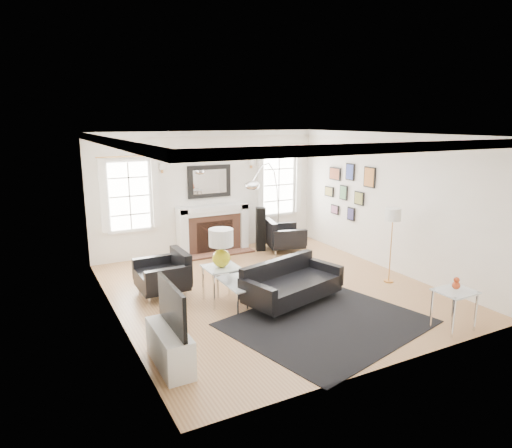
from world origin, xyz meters
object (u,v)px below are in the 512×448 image
coffee_table (249,282)px  arc_floor_lamp (266,205)px  sofa (290,284)px  gourd_lamp (221,245)px  armchair_left (165,275)px  fireplace (213,229)px  armchair_right (282,237)px

coffee_table → arc_floor_lamp: bearing=55.1°
sofa → gourd_lamp: gourd_lamp is taller
armchair_left → fireplace: bearing=49.3°
fireplace → coffee_table: (-0.63, -3.10, -0.18)m
gourd_lamp → sofa: bearing=-28.2°
armchair_left → armchair_right: bearing=23.1°
fireplace → armchair_right: bearing=-24.7°
armchair_left → gourd_lamp: 1.28m
armchair_left → arc_floor_lamp: arc_floor_lamp is taller
sofa → arc_floor_lamp: 2.91m
armchair_left → coffee_table: size_ratio=1.07×
armchair_left → coffee_table: (1.15, -1.03, 0.01)m
coffee_table → arc_floor_lamp: size_ratio=0.41×
arc_floor_lamp → armchair_left: bearing=-155.5°
armchair_right → gourd_lamp: bearing=-138.9°
fireplace → arc_floor_lamp: arc_floor_lamp is taller
armchair_right → coffee_table: armchair_right is taller
fireplace → armchair_right: fireplace is taller
sofa → gourd_lamp: (-1.02, 0.55, 0.69)m
fireplace → coffee_table: bearing=-101.5°
gourd_lamp → fireplace: bearing=70.2°
sofa → coffee_table: 0.70m
gourd_lamp → armchair_left: bearing=132.8°
armchair_right → coffee_table: size_ratio=1.23×
sofa → arc_floor_lamp: bearing=69.5°
fireplace → gourd_lamp: 3.09m
coffee_table → gourd_lamp: gourd_lamp is taller
gourd_lamp → armchair_right: bearing=41.1°
coffee_table → gourd_lamp: size_ratio=1.35×
fireplace → sofa: (-0.01, -3.42, -0.23)m
sofa → coffee_table: bearing=152.2°
gourd_lamp → arc_floor_lamp: (1.99, 2.06, 0.18)m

